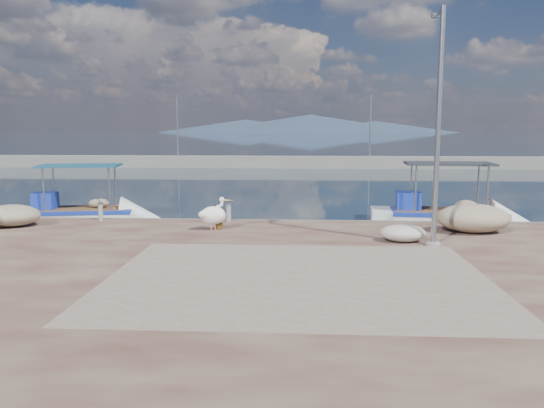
{
  "coord_description": "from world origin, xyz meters",
  "views": [
    {
      "loc": [
        1.09,
        -15.24,
        4.0
      ],
      "look_at": [
        0.0,
        3.8,
        1.3
      ],
      "focal_mm": 35.0,
      "sensor_mm": 36.0,
      "label": 1
    }
  ],
  "objects_px": {
    "pelican": "(214,215)",
    "bollard_near": "(229,211)",
    "boat_right": "(445,219)",
    "boat_left": "(81,216)",
    "lamp_post": "(438,136)"
  },
  "relations": [
    {
      "from": "boat_right",
      "to": "lamp_post",
      "type": "bearing_deg",
      "value": -102.8
    },
    {
      "from": "boat_right",
      "to": "pelican",
      "type": "bearing_deg",
      "value": -149.48
    },
    {
      "from": "boat_right",
      "to": "bollard_near",
      "type": "height_order",
      "value": "boat_right"
    },
    {
      "from": "pelican",
      "to": "bollard_near",
      "type": "height_order",
      "value": "pelican"
    },
    {
      "from": "pelican",
      "to": "bollard_near",
      "type": "bearing_deg",
      "value": 56.43
    },
    {
      "from": "pelican",
      "to": "lamp_post",
      "type": "xyz_separation_m",
      "value": [
        7.06,
        -2.02,
        2.75
      ]
    },
    {
      "from": "lamp_post",
      "to": "bollard_near",
      "type": "height_order",
      "value": "lamp_post"
    },
    {
      "from": "boat_left",
      "to": "pelican",
      "type": "distance_m",
      "value": 7.83
    },
    {
      "from": "boat_left",
      "to": "pelican",
      "type": "xyz_separation_m",
      "value": [
        6.56,
        -4.2,
        0.82
      ]
    },
    {
      "from": "boat_right",
      "to": "pelican",
      "type": "height_order",
      "value": "boat_right"
    },
    {
      "from": "boat_right",
      "to": "bollard_near",
      "type": "distance_m",
      "value": 9.22
    },
    {
      "from": "lamp_post",
      "to": "boat_right",
      "type": "bearing_deg",
      "value": 72.39
    },
    {
      "from": "pelican",
      "to": "lamp_post",
      "type": "relative_size",
      "value": 0.17
    },
    {
      "from": "boat_left",
      "to": "pelican",
      "type": "relative_size",
      "value": 5.22
    },
    {
      "from": "pelican",
      "to": "bollard_near",
      "type": "distance_m",
      "value": 1.81
    }
  ]
}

